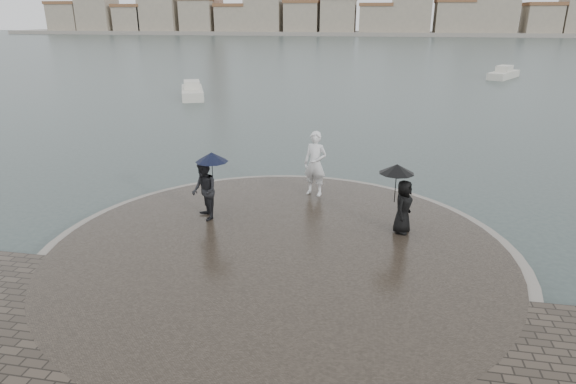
# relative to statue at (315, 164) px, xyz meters

# --- Properties ---
(ground) EXTENTS (400.00, 400.00, 0.00)m
(ground) POSITION_rel_statue_xyz_m (-0.39, -7.68, -1.45)
(ground) COLOR #2B3835
(ground) RESTS_ON ground
(kerb_ring) EXTENTS (12.50, 12.50, 0.32)m
(kerb_ring) POSITION_rel_statue_xyz_m (-0.39, -4.18, -1.29)
(kerb_ring) COLOR gray
(kerb_ring) RESTS_ON ground
(quay_tip) EXTENTS (11.90, 11.90, 0.36)m
(quay_tip) POSITION_rel_statue_xyz_m (-0.39, -4.18, -1.27)
(quay_tip) COLOR #2D261E
(quay_tip) RESTS_ON ground
(statue) EXTENTS (0.91, 0.74, 2.17)m
(statue) POSITION_rel_statue_xyz_m (0.00, 0.00, 0.00)
(statue) COLOR white
(statue) RESTS_ON quay_tip
(visitor_left) EXTENTS (1.25, 1.12, 2.04)m
(visitor_left) POSITION_rel_statue_xyz_m (-2.89, -2.65, 0.00)
(visitor_left) COLOR black
(visitor_left) RESTS_ON quay_tip
(visitor_right) EXTENTS (1.09, 1.02, 1.95)m
(visitor_right) POSITION_rel_statue_xyz_m (2.72, -2.56, 0.00)
(visitor_right) COLOR black
(visitor_right) RESTS_ON quay_tip
(far_skyline) EXTENTS (260.00, 20.00, 37.00)m
(far_skyline) POSITION_rel_statue_xyz_m (-6.68, 153.03, 4.16)
(far_skyline) COLOR gray
(far_skyline) RESTS_ON ground
(boats) EXTENTS (42.09, 23.30, 1.50)m
(boats) POSITION_rel_statue_xyz_m (8.95, 31.88, -1.07)
(boats) COLOR beige
(boats) RESTS_ON ground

